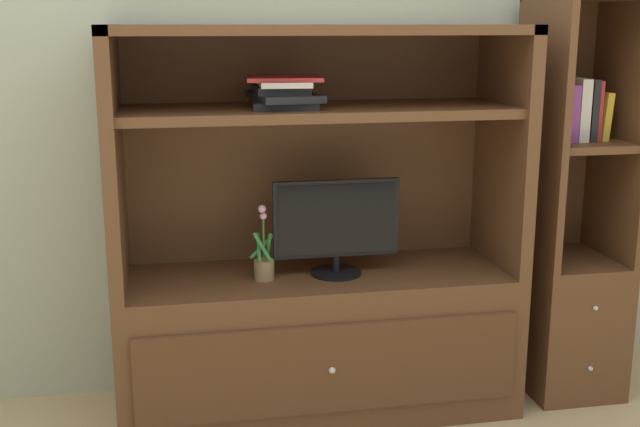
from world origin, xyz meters
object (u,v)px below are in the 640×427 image
(magazine_stack, at_px, (283,92))
(bookshelf_tall, at_px, (569,259))
(potted_plant, at_px, (264,263))
(upright_book_row, at_px, (576,111))
(tv_monitor, at_px, (336,225))
(media_console, at_px, (317,293))

(magazine_stack, relative_size, bookshelf_tall, 0.23)
(potted_plant, relative_size, upright_book_row, 1.19)
(upright_book_row, bearing_deg, bookshelf_tall, 24.18)
(tv_monitor, xyz_separation_m, upright_book_row, (0.98, 0.03, 0.41))
(media_console, relative_size, potted_plant, 5.27)
(potted_plant, xyz_separation_m, bookshelf_tall, (1.28, 0.05, -0.07))
(media_console, relative_size, bookshelf_tall, 0.95)
(media_console, bearing_deg, bookshelf_tall, 0.10)
(media_console, xyz_separation_m, potted_plant, (-0.21, -0.05, 0.15))
(magazine_stack, relative_size, upright_book_row, 1.49)
(tv_monitor, relative_size, potted_plant, 1.66)
(tv_monitor, relative_size, upright_book_row, 1.99)
(tv_monitor, height_order, bookshelf_tall, bookshelf_tall)
(potted_plant, bearing_deg, magazine_stack, 21.31)
(potted_plant, distance_m, magazine_stack, 0.64)
(bookshelf_tall, bearing_deg, magazine_stack, -179.20)
(tv_monitor, height_order, magazine_stack, magazine_stack)
(tv_monitor, bearing_deg, upright_book_row, 1.57)
(media_console, distance_m, magazine_stack, 0.80)
(media_console, bearing_deg, potted_plant, -167.38)
(tv_monitor, distance_m, upright_book_row, 1.06)
(tv_monitor, xyz_separation_m, magazine_stack, (-0.20, 0.02, 0.50))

